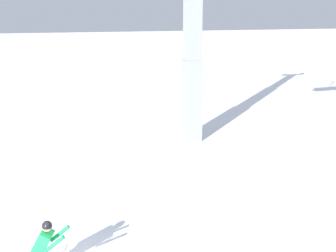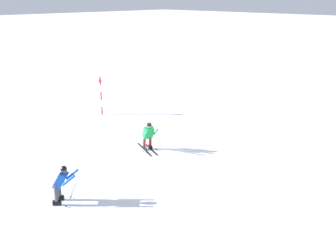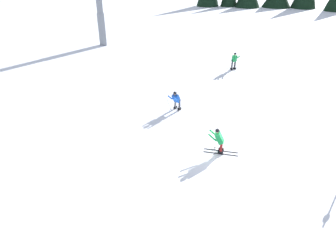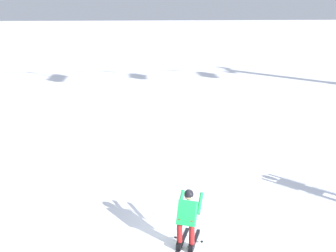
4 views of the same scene
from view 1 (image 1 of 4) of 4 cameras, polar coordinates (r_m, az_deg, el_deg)
name	(u,v)px [view 1 (image 1 of 4)]	position (r m, az deg, el deg)	size (l,w,h in m)	color
skier_carving_main	(43,247)	(10.30, -15.89, -14.76)	(1.07, 1.79, 1.50)	black
lift_tower_near	(192,34)	(19.67, 3.18, 11.76)	(0.76, 2.43, 11.58)	gray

